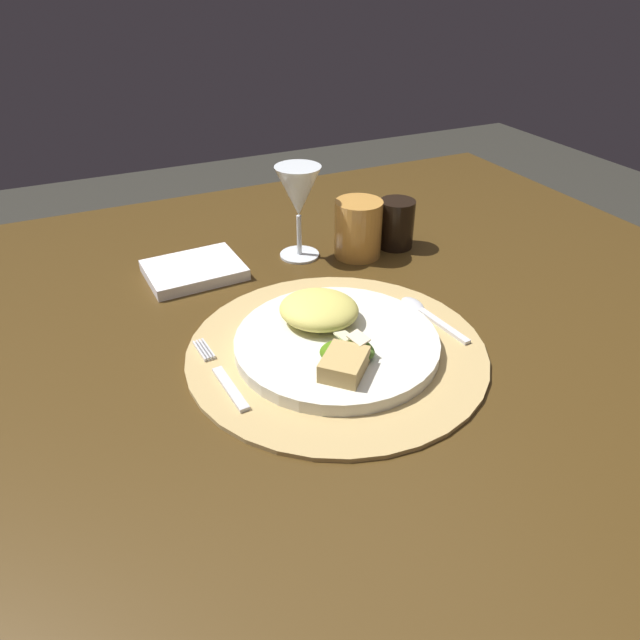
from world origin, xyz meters
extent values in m
plane|color=#2E2D26|center=(0.00, 0.00, 0.00)|extent=(6.00, 6.00, 0.00)
cube|color=#452F13|center=(0.00, 0.00, 0.70)|extent=(1.41, 1.08, 0.03)
cylinder|color=#452E12|center=(0.62, 0.46, 0.35)|extent=(0.09, 0.09, 0.69)
cylinder|color=tan|center=(0.02, -0.09, 0.72)|extent=(0.38, 0.38, 0.01)
cylinder|color=silver|center=(0.02, -0.09, 0.73)|extent=(0.26, 0.26, 0.02)
ellipsoid|color=#DBCE61|center=(0.01, -0.05, 0.76)|extent=(0.14, 0.14, 0.03)
ellipsoid|color=#3A5931|center=(0.02, -0.14, 0.75)|extent=(0.04, 0.04, 0.02)
ellipsoid|color=#4E7628|center=(0.02, -0.13, 0.75)|extent=(0.05, 0.06, 0.02)
ellipsoid|color=#3D5711|center=(0.00, -0.14, 0.75)|extent=(0.05, 0.06, 0.02)
ellipsoid|color=#447010|center=(0.00, -0.13, 0.75)|extent=(0.05, 0.04, 0.02)
cube|color=beige|center=(0.02, -0.14, 0.76)|extent=(0.02, 0.03, 0.01)
cube|color=beige|center=(0.01, -0.12, 0.76)|extent=(0.02, 0.03, 0.01)
cube|color=tan|center=(-0.01, -0.16, 0.75)|extent=(0.07, 0.07, 0.02)
cube|color=silver|center=(-0.13, -0.12, 0.72)|extent=(0.02, 0.09, 0.00)
cube|color=silver|center=(-0.15, -0.03, 0.72)|extent=(0.01, 0.05, 0.00)
cube|color=silver|center=(-0.14, -0.03, 0.72)|extent=(0.01, 0.05, 0.00)
cube|color=silver|center=(-0.14, -0.03, 0.72)|extent=(0.01, 0.05, 0.00)
cube|color=silver|center=(-0.13, -0.03, 0.72)|extent=(0.01, 0.05, 0.00)
cube|color=silver|center=(0.17, -0.11, 0.72)|extent=(0.02, 0.10, 0.00)
ellipsoid|color=silver|center=(0.16, -0.05, 0.72)|extent=(0.03, 0.04, 0.01)
cube|color=white|center=(-0.09, 0.19, 0.73)|extent=(0.15, 0.12, 0.02)
cylinder|color=silver|center=(0.08, 0.18, 0.72)|extent=(0.07, 0.07, 0.00)
cylinder|color=silver|center=(0.08, 0.18, 0.75)|extent=(0.01, 0.01, 0.07)
cone|color=silver|center=(0.08, 0.18, 0.83)|extent=(0.07, 0.07, 0.08)
cylinder|color=#C98A3C|center=(0.17, 0.14, 0.76)|extent=(0.08, 0.08, 0.09)
cylinder|color=black|center=(0.25, 0.15, 0.76)|extent=(0.06, 0.06, 0.08)
camera|label=1|loc=(-0.26, -0.63, 1.15)|focal=32.55mm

